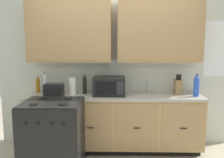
{
  "coord_description": "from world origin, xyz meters",
  "views": [
    {
      "loc": [
        0.04,
        -3.25,
        1.66
      ],
      "look_at": [
        -0.03,
        0.27,
        1.15
      ],
      "focal_mm": 37.34,
      "sensor_mm": 36.0,
      "label": 1
    }
  ],
  "objects_px": {
    "paper_towel_roll": "(72,86)",
    "bottle_amber": "(38,85)",
    "bottle_dark": "(85,84)",
    "stove_range": "(53,136)",
    "toaster": "(54,90)",
    "knife_block": "(178,87)",
    "microwave": "(109,86)",
    "bottle_clear": "(45,83)",
    "bottle_blue": "(196,86)"
  },
  "relations": [
    {
      "from": "microwave",
      "to": "toaster",
      "type": "bearing_deg",
      "value": -173.59
    },
    {
      "from": "paper_towel_roll",
      "to": "microwave",
      "type": "bearing_deg",
      "value": -0.78
    },
    {
      "from": "microwave",
      "to": "bottle_amber",
      "type": "distance_m",
      "value": 1.18
    },
    {
      "from": "microwave",
      "to": "knife_block",
      "type": "bearing_deg",
      "value": 6.07
    },
    {
      "from": "toaster",
      "to": "knife_block",
      "type": "height_order",
      "value": "knife_block"
    },
    {
      "from": "knife_block",
      "to": "bottle_amber",
      "type": "relative_size",
      "value": 1.15
    },
    {
      "from": "microwave",
      "to": "bottle_clear",
      "type": "relative_size",
      "value": 1.44
    },
    {
      "from": "bottle_dark",
      "to": "bottle_amber",
      "type": "bearing_deg",
      "value": 173.46
    },
    {
      "from": "microwave",
      "to": "toaster",
      "type": "xyz_separation_m",
      "value": [
        -0.83,
        -0.09,
        -0.04
      ]
    },
    {
      "from": "knife_block",
      "to": "bottle_dark",
      "type": "xyz_separation_m",
      "value": [
        -1.48,
        -0.04,
        0.04
      ]
    },
    {
      "from": "toaster",
      "to": "bottle_blue",
      "type": "xyz_separation_m",
      "value": [
        2.14,
        0.02,
        0.07
      ]
    },
    {
      "from": "paper_towel_roll",
      "to": "bottle_blue",
      "type": "distance_m",
      "value": 1.88
    },
    {
      "from": "bottle_blue",
      "to": "knife_block",
      "type": "bearing_deg",
      "value": 138.65
    },
    {
      "from": "knife_block",
      "to": "bottle_amber",
      "type": "bearing_deg",
      "value": 178.67
    },
    {
      "from": "stove_range",
      "to": "paper_towel_roll",
      "type": "bearing_deg",
      "value": 75.99
    },
    {
      "from": "paper_towel_roll",
      "to": "bottle_dark",
      "type": "relative_size",
      "value": 0.83
    },
    {
      "from": "bottle_clear",
      "to": "stove_range",
      "type": "bearing_deg",
      "value": -67.31
    },
    {
      "from": "knife_block",
      "to": "bottle_dark",
      "type": "distance_m",
      "value": 1.48
    },
    {
      "from": "paper_towel_roll",
      "to": "bottle_blue",
      "type": "relative_size",
      "value": 0.77
    },
    {
      "from": "microwave",
      "to": "bottle_clear",
      "type": "distance_m",
      "value": 1.05
    },
    {
      "from": "toaster",
      "to": "stove_range",
      "type": "bearing_deg",
      "value": -77.93
    },
    {
      "from": "microwave",
      "to": "bottle_dark",
      "type": "distance_m",
      "value": 0.4
    },
    {
      "from": "bottle_clear",
      "to": "paper_towel_roll",
      "type": "bearing_deg",
      "value": -17.01
    },
    {
      "from": "paper_towel_roll",
      "to": "stove_range",
      "type": "bearing_deg",
      "value": -104.01
    },
    {
      "from": "bottle_amber",
      "to": "bottle_dark",
      "type": "bearing_deg",
      "value": -6.54
    },
    {
      "from": "bottle_dark",
      "to": "paper_towel_roll",
      "type": "bearing_deg",
      "value": -158.18
    },
    {
      "from": "stove_range",
      "to": "toaster",
      "type": "relative_size",
      "value": 3.39
    },
    {
      "from": "bottle_clear",
      "to": "knife_block",
      "type": "bearing_deg",
      "value": -0.97
    },
    {
      "from": "paper_towel_roll",
      "to": "bottle_amber",
      "type": "height_order",
      "value": "bottle_amber"
    },
    {
      "from": "stove_range",
      "to": "bottle_clear",
      "type": "relative_size",
      "value": 2.84
    },
    {
      "from": "microwave",
      "to": "bottle_clear",
      "type": "xyz_separation_m",
      "value": [
        -1.04,
        0.15,
        0.02
      ]
    },
    {
      "from": "toaster",
      "to": "bottle_amber",
      "type": "height_order",
      "value": "bottle_amber"
    },
    {
      "from": "stove_range",
      "to": "bottle_amber",
      "type": "xyz_separation_m",
      "value": [
        -0.44,
        0.77,
        0.56
      ]
    },
    {
      "from": "stove_range",
      "to": "paper_towel_roll",
      "type": "height_order",
      "value": "paper_towel_roll"
    },
    {
      "from": "stove_range",
      "to": "microwave",
      "type": "xyz_separation_m",
      "value": [
        0.72,
        0.61,
        0.57
      ]
    },
    {
      "from": "stove_range",
      "to": "bottle_dark",
      "type": "bearing_deg",
      "value": 64.16
    },
    {
      "from": "microwave",
      "to": "bottle_dark",
      "type": "height_order",
      "value": "bottle_dark"
    },
    {
      "from": "bottle_amber",
      "to": "knife_block",
      "type": "bearing_deg",
      "value": -1.33
    },
    {
      "from": "bottle_dark",
      "to": "bottle_clear",
      "type": "height_order",
      "value": "bottle_clear"
    },
    {
      "from": "knife_block",
      "to": "bottle_dark",
      "type": "bearing_deg",
      "value": -178.59
    },
    {
      "from": "stove_range",
      "to": "bottle_dark",
      "type": "relative_size",
      "value": 3.03
    },
    {
      "from": "knife_block",
      "to": "bottle_blue",
      "type": "height_order",
      "value": "bottle_blue"
    },
    {
      "from": "paper_towel_roll",
      "to": "bottle_clear",
      "type": "relative_size",
      "value": 0.78
    },
    {
      "from": "bottle_dark",
      "to": "bottle_clear",
      "type": "bearing_deg",
      "value": 173.65
    },
    {
      "from": "stove_range",
      "to": "knife_block",
      "type": "bearing_deg",
      "value": 21.74
    },
    {
      "from": "bottle_amber",
      "to": "bottle_blue",
      "type": "bearing_deg",
      "value": -5.67
    },
    {
      "from": "knife_block",
      "to": "paper_towel_roll",
      "type": "relative_size",
      "value": 1.19
    },
    {
      "from": "stove_range",
      "to": "bottle_dark",
      "type": "height_order",
      "value": "bottle_dark"
    },
    {
      "from": "microwave",
      "to": "bottle_amber",
      "type": "height_order",
      "value": "microwave"
    },
    {
      "from": "stove_range",
      "to": "toaster",
      "type": "xyz_separation_m",
      "value": [
        -0.11,
        0.51,
        0.53
      ]
    }
  ]
}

